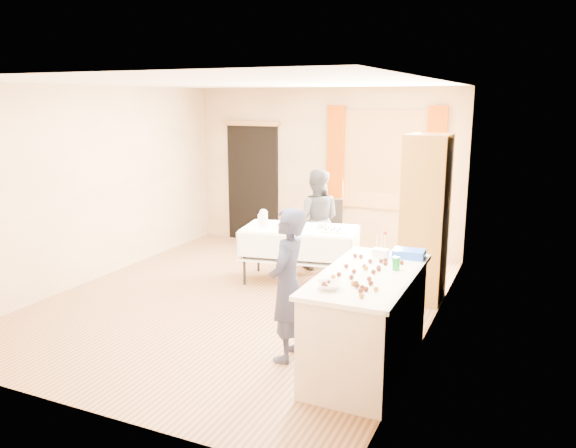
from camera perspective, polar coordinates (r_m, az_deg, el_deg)
The scene contains 29 objects.
floor at distance 7.02m, azimuth -4.49°, elevation -7.71°, with size 4.50×5.50×0.02m, color #9E7047.
ceiling at distance 6.59m, azimuth -4.89°, elevation 14.19°, with size 4.50×5.50×0.02m, color white.
wall_back at distance 9.17m, azimuth 3.71°, elevation 5.54°, with size 4.50×0.02×2.60m, color tan.
wall_front at distance 4.52m, azimuth -21.82°, elevation -2.68°, with size 4.50×0.02×2.60m, color tan.
wall_left at distance 8.01m, azimuth -19.02°, elevation 3.86°, with size 0.02×5.50×2.60m, color tan.
wall_right at distance 5.94m, azimuth 14.78°, elevation 1.29°, with size 0.02×5.50×2.60m, color tan.
window_frame at distance 8.81m, azimuth 9.77°, elevation 6.41°, with size 1.32×0.06×1.52m, color olive.
window_pane at distance 8.79m, azimuth 9.75°, elevation 6.40°, with size 1.20×0.02×1.40m, color white.
curtain_left at distance 8.99m, azimuth 4.85°, elevation 6.66°, with size 0.28×0.06×1.65m, color #963901.
curtain_right at distance 8.60m, azimuth 14.75°, elevation 6.03°, with size 0.28×0.06×1.65m, color #963901.
doorway at distance 9.71m, azimuth -3.59°, elevation 4.15°, with size 0.95×0.04×2.00m, color black.
door_lintel at distance 9.59m, azimuth -3.76°, elevation 10.17°, with size 1.05×0.06×0.08m, color olive.
cabinet at distance 6.93m, azimuth 13.74°, elevation 0.49°, with size 0.50×0.60×2.02m, color olive.
counter at distance 5.20m, azimuth 8.03°, elevation -9.76°, with size 0.80×1.68×0.91m.
party_table at distance 7.52m, azimuth 1.17°, elevation -2.63°, with size 1.62×1.02×0.75m.
chair at distance 8.44m, azimuth 4.25°, elevation -2.11°, with size 0.52×0.52×0.95m.
girl at distance 5.25m, azimuth -0.05°, elevation -6.21°, with size 0.39×0.56×1.46m, color #212541.
woman at distance 8.08m, azimuth 2.89°, elevation 0.46°, with size 0.82×0.72×1.45m, color black.
soda_can at distance 5.16m, azimuth 10.93°, elevation -3.97°, with size 0.07×0.07×0.12m, color #137A25.
mixing_bowl at distance 4.61m, azimuth 4.17°, elevation -6.25°, with size 0.27×0.27×0.05m, color white.
foam_block at distance 5.56m, azimuth 9.39°, elevation -2.92°, with size 0.15×0.10×0.08m, color white.
blue_basket at distance 5.59m, azimuth 12.20°, elevation -2.96°, with size 0.30×0.20×0.08m, color blue.
pitcher at distance 7.43m, azimuth -2.49°, elevation 0.46°, with size 0.11×0.11×0.22m, color silver.
cup_red at distance 7.53m, azimuth -0.05°, elevation 0.21°, with size 0.18×0.18×0.11m, color red.
cup_rainbow at distance 7.32m, azimuth 0.67°, elevation -0.16°, with size 0.15×0.15×0.11m, color red.
small_bowl at distance 7.51m, azimuth 3.57°, elevation -0.10°, with size 0.18×0.18×0.05m, color white.
pastry_tray at distance 7.25m, azimuth 4.61°, elevation -0.70°, with size 0.28×0.20×0.02m, color white.
bottle at distance 7.74m, azimuth -2.74°, elevation 0.80°, with size 0.10×0.11×0.18m, color white.
cake_balls at distance 4.96m, azimuth 7.50°, elevation -4.99°, with size 0.51×1.12×0.04m.
Camera 1 is at (3.20, -5.76, 2.42)m, focal length 35.00 mm.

